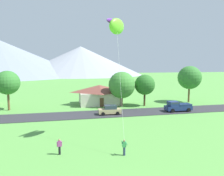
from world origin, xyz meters
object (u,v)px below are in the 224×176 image
tree_near_left (145,85)px  pickup_truck_navy_west_side (178,106)px  tree_center (122,85)px  tree_near_right (190,78)px  watcher_person (59,146)px  tree_left_of_center (8,83)px  parked_car_tan_west_end (110,110)px  kite_flyer_with_kite (117,28)px  house_leftmost (99,94)px

tree_near_left → pickup_truck_navy_west_side: bearing=-58.0°
tree_center → pickup_truck_navy_west_side: 12.54m
tree_near_right → watcher_person: tree_near_right is taller
tree_left_of_center → pickup_truck_navy_west_side: 34.53m
tree_left_of_center → watcher_person: tree_left_of_center is taller
parked_car_tan_west_end → kite_flyer_with_kite: bearing=-97.6°
house_leftmost → parked_car_tan_west_end: 10.87m
tree_near_left → tree_left_of_center: bearing=177.2°
house_leftmost → tree_center: size_ratio=1.28×
tree_left_of_center → watcher_person: bearing=-65.6°
tree_left_of_center → kite_flyer_with_kite: size_ratio=0.54×
pickup_truck_navy_west_side → kite_flyer_with_kite: size_ratio=0.35×
watcher_person → parked_car_tan_west_end: bearing=61.6°
house_leftmost → watcher_person: bearing=-107.2°
tree_left_of_center → tree_center: bearing=-2.8°
tree_near_left → pickup_truck_navy_west_side: size_ratio=1.36×
tree_near_right → pickup_truck_navy_west_side: tree_near_right is taller
tree_center → tree_near_right: (17.52, 1.55, 1.30)m
tree_left_of_center → kite_flyer_with_kite: (17.86, -20.18, 8.18)m
parked_car_tan_west_end → kite_flyer_with_kite: (-1.63, -12.19, 12.97)m
tree_near_left → parked_car_tan_west_end: bearing=-144.9°
tree_near_right → parked_car_tan_west_end: 23.78m
pickup_truck_navy_west_side → tree_near_right: bearing=47.7°
tree_center → parked_car_tan_west_end: bearing=-121.1°
tree_near_left → watcher_person: bearing=-128.6°
parked_car_tan_west_end → pickup_truck_navy_west_side: size_ratio=0.82×
tree_near_left → tree_near_right: size_ratio=0.79×
tree_center → watcher_person: size_ratio=4.63×
tree_near_left → tree_left_of_center: tree_left_of_center is taller
tree_near_left → tree_near_right: 12.46m
tree_near_right → kite_flyer_with_kite: size_ratio=0.59×
parked_car_tan_west_end → kite_flyer_with_kite: kite_flyer_with_kite is taller
house_leftmost → tree_left_of_center: 19.63m
tree_near_left → tree_center: (-5.26, 0.23, 0.03)m
house_leftmost → tree_near_right: bearing=-6.2°
tree_near_right → kite_flyer_with_kite: (-23.26, -20.56, 7.73)m
parked_car_tan_west_end → tree_left_of_center: bearing=157.7°
tree_near_left → kite_flyer_with_kite: size_ratio=0.47×
tree_left_of_center → parked_car_tan_west_end: 21.60m
parked_car_tan_west_end → watcher_person: (-8.63, -15.97, 0.01)m
tree_center → kite_flyer_with_kite: (-5.74, -19.02, 9.03)m
pickup_truck_navy_west_side → tree_center: bearing=143.3°
house_leftmost → watcher_person: size_ratio=5.91×
tree_near_left → watcher_person: tree_near_left is taller
house_leftmost → kite_flyer_with_kite: bearing=-93.2°
tree_near_right → tree_center: bearing=-175.0°
parked_car_tan_west_end → pickup_truck_navy_west_side: pickup_truck_navy_west_side is taller
tree_left_of_center → pickup_truck_navy_west_side: size_ratio=1.55×
pickup_truck_navy_west_side → tree_left_of_center: bearing=165.9°
tree_left_of_center → parked_car_tan_west_end: size_ratio=1.90×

